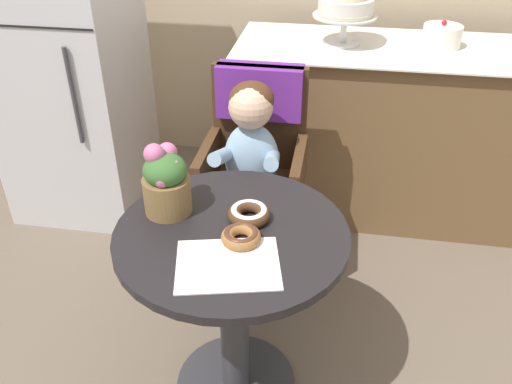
{
  "coord_description": "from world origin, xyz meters",
  "views": [
    {
      "loc": [
        0.29,
        -1.27,
        1.71
      ],
      "look_at": [
        0.05,
        0.15,
        0.77
      ],
      "focal_mm": 37.75,
      "sensor_mm": 36.0,
      "label": 1
    }
  ],
  "objects_px": {
    "tiered_cake_stand": "(346,5)",
    "round_layer_cake": "(442,36)",
    "donut_front": "(241,236)",
    "cafe_table": "(233,283)",
    "refrigerator": "(65,53)",
    "donut_mid": "(249,213)",
    "seated_child": "(250,155)",
    "flower_vase": "(166,181)",
    "wicker_chair": "(256,145)"
  },
  "relations": [
    {
      "from": "tiered_cake_stand",
      "to": "round_layer_cake",
      "type": "bearing_deg",
      "value": 4.66
    },
    {
      "from": "donut_front",
      "to": "round_layer_cake",
      "type": "xyz_separation_m",
      "value": [
        0.69,
        1.38,
        0.21
      ]
    },
    {
      "from": "tiered_cake_stand",
      "to": "cafe_table",
      "type": "bearing_deg",
      "value": -101.98
    },
    {
      "from": "donut_front",
      "to": "refrigerator",
      "type": "bearing_deg",
      "value": 133.49
    },
    {
      "from": "round_layer_cake",
      "to": "refrigerator",
      "type": "bearing_deg",
      "value": -172.41
    },
    {
      "from": "donut_mid",
      "to": "donut_front",
      "type": "bearing_deg",
      "value": -91.59
    },
    {
      "from": "seated_child",
      "to": "donut_mid",
      "type": "relative_size",
      "value": 5.49
    },
    {
      "from": "cafe_table",
      "to": "round_layer_cake",
      "type": "distance_m",
      "value": 1.59
    },
    {
      "from": "flower_vase",
      "to": "tiered_cake_stand",
      "type": "height_order",
      "value": "tiered_cake_stand"
    },
    {
      "from": "flower_vase",
      "to": "cafe_table",
      "type": "bearing_deg",
      "value": -18.79
    },
    {
      "from": "cafe_table",
      "to": "flower_vase",
      "type": "relative_size",
      "value": 3.08
    },
    {
      "from": "donut_front",
      "to": "tiered_cake_stand",
      "type": "xyz_separation_m",
      "value": [
        0.24,
        1.35,
        0.34
      ]
    },
    {
      "from": "wicker_chair",
      "to": "donut_front",
      "type": "bearing_deg",
      "value": -80.4
    },
    {
      "from": "cafe_table",
      "to": "donut_mid",
      "type": "bearing_deg",
      "value": 58.18
    },
    {
      "from": "donut_front",
      "to": "tiered_cake_stand",
      "type": "bearing_deg",
      "value": 80.01
    },
    {
      "from": "wicker_chair",
      "to": "tiered_cake_stand",
      "type": "distance_m",
      "value": 0.81
    },
    {
      "from": "cafe_table",
      "to": "donut_front",
      "type": "height_order",
      "value": "donut_front"
    },
    {
      "from": "cafe_table",
      "to": "round_layer_cake",
      "type": "bearing_deg",
      "value": 61.33
    },
    {
      "from": "cafe_table",
      "to": "tiered_cake_stand",
      "type": "relative_size",
      "value": 2.4
    },
    {
      "from": "donut_front",
      "to": "wicker_chair",
      "type": "bearing_deg",
      "value": 96.08
    },
    {
      "from": "donut_mid",
      "to": "flower_vase",
      "type": "height_order",
      "value": "flower_vase"
    },
    {
      "from": "flower_vase",
      "to": "refrigerator",
      "type": "xyz_separation_m",
      "value": [
        -0.83,
        1.03,
        0.02
      ]
    },
    {
      "from": "donut_front",
      "to": "seated_child",
      "type": "bearing_deg",
      "value": 97.65
    },
    {
      "from": "refrigerator",
      "to": "cafe_table",
      "type": "bearing_deg",
      "value": -46.33
    },
    {
      "from": "wicker_chair",
      "to": "round_layer_cake",
      "type": "height_order",
      "value": "round_layer_cake"
    },
    {
      "from": "seated_child",
      "to": "round_layer_cake",
      "type": "distance_m",
      "value": 1.14
    },
    {
      "from": "wicker_chair",
      "to": "donut_front",
      "type": "distance_m",
      "value": 0.76
    },
    {
      "from": "cafe_table",
      "to": "donut_front",
      "type": "relative_size",
      "value": 6.1
    },
    {
      "from": "seated_child",
      "to": "refrigerator",
      "type": "relative_size",
      "value": 0.43
    },
    {
      "from": "donut_mid",
      "to": "tiered_cake_stand",
      "type": "height_order",
      "value": "tiered_cake_stand"
    },
    {
      "from": "donut_mid",
      "to": "round_layer_cake",
      "type": "xyz_separation_m",
      "value": [
        0.69,
        1.27,
        0.21
      ]
    },
    {
      "from": "seated_child",
      "to": "cafe_table",
      "type": "bearing_deg",
      "value": -85.66
    },
    {
      "from": "donut_front",
      "to": "refrigerator",
      "type": "distance_m",
      "value": 1.59
    },
    {
      "from": "flower_vase",
      "to": "tiered_cake_stand",
      "type": "xyz_separation_m",
      "value": [
        0.5,
        1.23,
        0.25
      ]
    },
    {
      "from": "seated_child",
      "to": "flower_vase",
      "type": "relative_size",
      "value": 3.11
    },
    {
      "from": "donut_front",
      "to": "flower_vase",
      "type": "relative_size",
      "value": 0.51
    },
    {
      "from": "donut_front",
      "to": "tiered_cake_stand",
      "type": "height_order",
      "value": "tiered_cake_stand"
    },
    {
      "from": "wicker_chair",
      "to": "refrigerator",
      "type": "bearing_deg",
      "value": 162.12
    },
    {
      "from": "flower_vase",
      "to": "round_layer_cake",
      "type": "bearing_deg",
      "value": 53.02
    },
    {
      "from": "flower_vase",
      "to": "refrigerator",
      "type": "height_order",
      "value": "refrigerator"
    },
    {
      "from": "cafe_table",
      "to": "wicker_chair",
      "type": "distance_m",
      "value": 0.72
    },
    {
      "from": "donut_mid",
      "to": "round_layer_cake",
      "type": "bearing_deg",
      "value": 61.5
    },
    {
      "from": "cafe_table",
      "to": "seated_child",
      "type": "distance_m",
      "value": 0.58
    },
    {
      "from": "tiered_cake_stand",
      "to": "donut_mid",
      "type": "bearing_deg",
      "value": -100.76
    },
    {
      "from": "donut_mid",
      "to": "refrigerator",
      "type": "distance_m",
      "value": 1.51
    },
    {
      "from": "wicker_chair",
      "to": "cafe_table",
      "type": "bearing_deg",
      "value": -83.1
    },
    {
      "from": "donut_mid",
      "to": "wicker_chair",
      "type": "bearing_deg",
      "value": 97.45
    },
    {
      "from": "flower_vase",
      "to": "tiered_cake_stand",
      "type": "distance_m",
      "value": 1.35
    },
    {
      "from": "seated_child",
      "to": "donut_front",
      "type": "distance_m",
      "value": 0.61
    },
    {
      "from": "seated_child",
      "to": "donut_front",
      "type": "bearing_deg",
      "value": -82.35
    }
  ]
}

